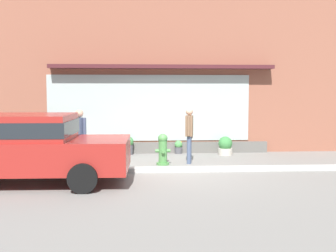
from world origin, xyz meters
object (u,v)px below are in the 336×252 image
Objects in this scene: potted_plant_window_right at (225,146)px; pedestrian_with_handbag at (189,132)px; potted_plant_by_entrance at (128,145)px; pedestrian_passerby at (80,134)px; parked_car_red at (21,144)px; fire_hydrant at (163,149)px; potted_plant_doorstep at (178,147)px; potted_plant_corner_tall at (12,146)px.

pedestrian_with_handbag is at bearing -132.86° from potted_plant_window_right.
pedestrian_with_handbag is 2.69× the size of potted_plant_by_entrance.
potted_plant_by_entrance is (1.20, 2.27, -0.58)m from pedestrian_passerby.
potted_plant_window_right is at bearing 36.12° from parked_car_red.
pedestrian_with_handbag is 3.02m from pedestrian_passerby.
fire_hydrant is 2.12m from potted_plant_doorstep.
parked_car_red reaches higher than potted_plant_corner_tall.
potted_plant_window_right is (6.79, -0.37, -0.00)m from potted_plant_corner_tall.
pedestrian_passerby is (-2.96, -0.57, 0.00)m from pedestrian_with_handbag.
potted_plant_window_right is at bearing 37.84° from fire_hydrant.
pedestrian_passerby is at bearing 60.35° from parked_car_red.
potted_plant_window_right is 1.40× the size of potted_plant_doorstep.
pedestrian_with_handbag reaches higher than potted_plant_window_right.
potted_plant_window_right reaches higher than potted_plant_doorstep.
pedestrian_with_handbag is 5.78m from potted_plant_corner_tall.
potted_plant_doorstep is at bearing 4.36° from potted_plant_by_entrance.
potted_plant_corner_tall is 6.80m from potted_plant_window_right.
potted_plant_by_entrance is at bearing 118.05° from fire_hydrant.
potted_plant_window_right is at bearing -15.16° from potted_plant_doorstep.
fire_hydrant reaches higher than potted_plant_doorstep.
potted_plant_window_right is (4.28, 2.00, -0.61)m from pedestrian_passerby.
potted_plant_by_entrance is at bearing 174.94° from potted_plant_window_right.
pedestrian_passerby reaches higher than fire_hydrant.
parked_car_red reaches higher than potted_plant_window_right.
potted_plant_by_entrance is (-1.01, 1.89, -0.12)m from fire_hydrant.
parked_car_red is 4.37m from potted_plant_corner_tall.
potted_plant_corner_tall is 5.32m from potted_plant_doorstep.
parked_car_red is at bearing -133.09° from potted_plant_doorstep.
potted_plant_corner_tall is at bearing 83.79° from pedestrian_with_handbag.
potted_plant_by_entrance reaches higher than potted_plant_doorstep.
parked_car_red is 6.49m from potted_plant_window_right.
potted_plant_corner_tall is at bearing 178.56° from potted_plant_by_entrance.
pedestrian_passerby reaches higher than potted_plant_doorstep.
fire_hydrant is 2.15m from potted_plant_by_entrance.
pedestrian_passerby is 0.34× the size of parked_car_red.
potted_plant_doorstep is (1.62, 0.12, -0.10)m from potted_plant_by_entrance.
pedestrian_with_handbag reaches higher than potted_plant_doorstep.
potted_plant_window_right is at bearing -30.90° from pedestrian_with_handbag.
potted_plant_by_entrance is at bearing -1.44° from potted_plant_corner_tall.
potted_plant_corner_tall is (-1.48, 4.07, -0.58)m from parked_car_red.
fire_hydrant is at bearing 116.08° from pedestrian_with_handbag.
potted_plant_doorstep is (3.84, 4.10, -0.65)m from parked_car_red.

